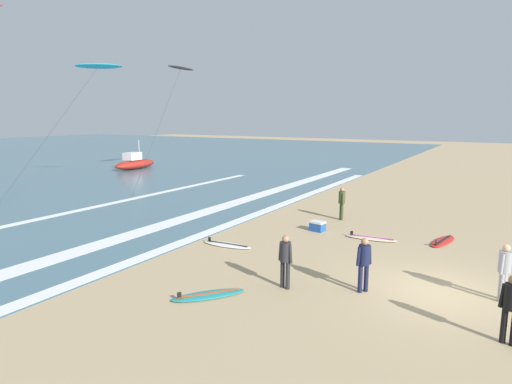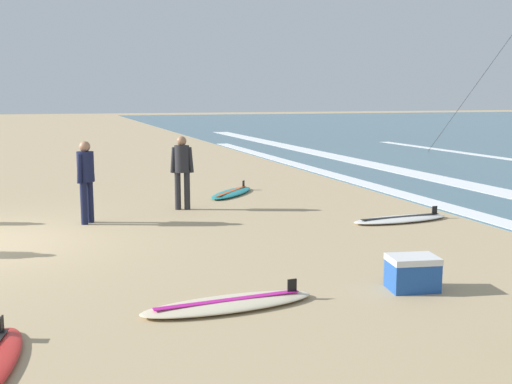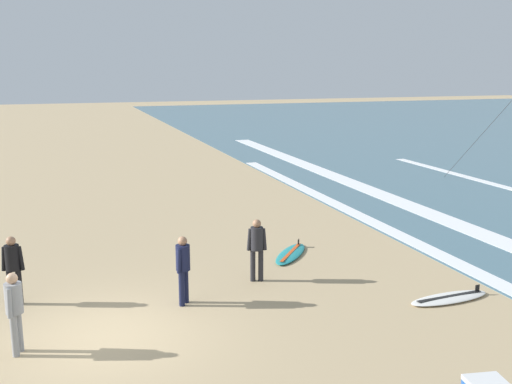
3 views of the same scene
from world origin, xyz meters
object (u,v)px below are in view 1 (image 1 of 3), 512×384
kite_black_mid_center (181,69)px  surfer_background_far (504,267)px  kite_cyan_high_left (98,67)px  surfer_mid_group (364,260)px  surfer_left_near (285,257)px  surfer_right_near (511,303)px  surfboard_right_spare (227,245)px  surfboard_near_water (443,241)px  cooler_box (317,226)px  offshore_boat (135,163)px  surfboard_left_pile (371,238)px  surfboard_foreground_flat (208,295)px  surfer_foreground_main (342,200)px

kite_black_mid_center → surfer_background_far: bearing=-122.5°
kite_cyan_high_left → kite_black_mid_center: (7.34, -1.12, 0.48)m
surfer_mid_group → surfer_background_far: bearing=-68.7°
surfer_left_near → surfer_background_far: size_ratio=1.00×
surfer_right_near → surfer_background_far: (2.56, 0.18, 0.00)m
surfboard_right_spare → surfboard_near_water: (4.81, -7.17, 0.00)m
surfer_mid_group → cooler_box: surfer_mid_group is taller
surfer_mid_group → offshore_boat: size_ratio=0.30×
surfer_left_near → surfboard_right_spare: (2.61, 3.84, -0.91)m
surfer_left_near → surfer_background_far: bearing=-67.9°
surfer_right_near → offshore_boat: offshore_boat is taller
kite_cyan_high_left → offshore_boat: (8.58, 5.90, -7.77)m
surfer_right_near → kite_cyan_high_left: (10.46, 25.25, 7.37)m
surfer_mid_group → surfboard_left_pile: size_ratio=0.75×
surfer_left_near → kite_black_mid_center: kite_black_mid_center is taller
surfboard_left_pile → surfboard_foreground_flat: bearing=163.9°
surfboard_near_water → offshore_boat: (11.30, 28.80, 0.51)m
surfer_background_far → surfer_right_near: bearing=-176.0°
surfer_right_near → surfboard_left_pile: bearing=36.4°
surfboard_right_spare → surfer_right_near: bearing=-107.1°
surfer_foreground_main → surfboard_near_water: bearing=-108.3°
surfer_background_far → cooler_box: bearing=59.5°
surfer_right_near → surfer_left_near: size_ratio=1.00×
offshore_boat → cooler_box: 26.77m
surfboard_foreground_flat → cooler_box: size_ratio=2.98×
surfboard_near_water → kite_black_mid_center: bearing=65.2°
surfer_mid_group → surfer_background_far: same height
surfboard_foreground_flat → kite_black_mid_center: kite_black_mid_center is taller
surfer_background_far → surfboard_near_water: surfer_background_far is taller
surfer_foreground_main → surfboard_right_spare: (-6.40, 2.35, -0.91)m
kite_cyan_high_left → cooler_box: 20.00m
surfboard_right_spare → surfer_foreground_main: bearing=-20.2°
surfboard_near_water → surfboard_left_pile: 2.79m
surfer_right_near → surfer_left_near: 5.69m
surfer_right_near → surfboard_near_water: 8.14m
cooler_box → offshore_boat: bearing=62.8°
surfer_right_near → kite_black_mid_center: (17.80, 24.13, 7.85)m
offshore_boat → surfboard_left_pile: bearing=-115.2°
surfer_right_near → offshore_boat: size_ratio=0.30×
surfer_right_near → kite_cyan_high_left: 28.31m
surfboard_left_pile → surfboard_foreground_flat: (-8.01, 2.32, 0.00)m
surfboard_near_water → offshore_boat: size_ratio=0.41×
offshore_boat → cooler_box: offshore_boat is taller
surfboard_foreground_flat → cooler_box: (8.09, 0.09, 0.18)m
surfboard_foreground_flat → offshore_boat: bearing=49.6°
surfer_right_near → kite_cyan_high_left: bearing=67.5°
surfboard_left_pile → offshore_boat: (12.34, 26.21, 0.51)m
surfer_mid_group → surfboard_right_spare: size_ratio=0.75×
surfboard_foreground_flat → offshore_boat: size_ratio=0.38×
surfer_foreground_main → cooler_box: (-2.55, 0.18, -0.74)m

